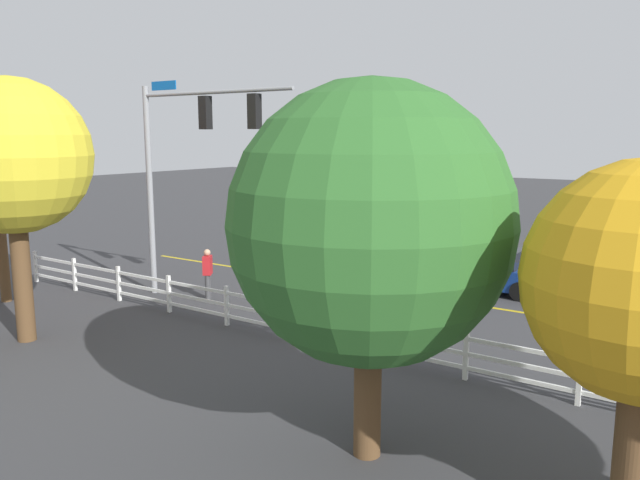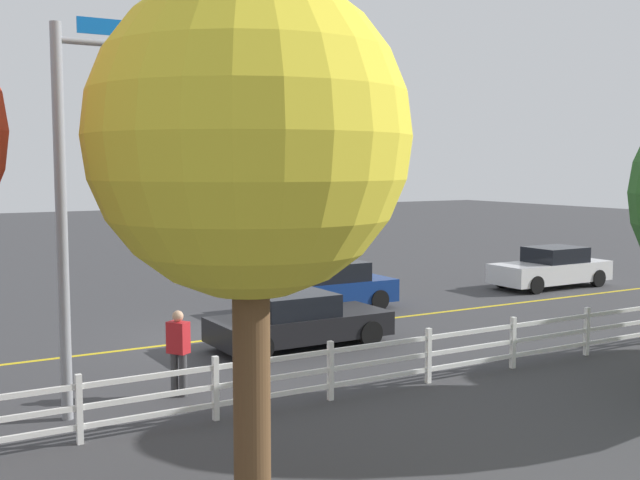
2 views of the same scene
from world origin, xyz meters
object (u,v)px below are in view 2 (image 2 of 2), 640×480
(car_1, at_px, (298,321))
(tree_1, at_px, (250,140))
(car_2, at_px, (551,268))
(car_0, at_px, (324,287))
(pedestrian, at_px, (178,349))

(car_1, relative_size, tree_1, 0.66)
(car_1, height_order, car_2, car_2)
(car_0, height_order, tree_1, tree_1)
(pedestrian, height_order, tree_1, tree_1)
(car_0, xyz_separation_m, car_1, (3.02, 3.88, -0.07))
(car_0, distance_m, tree_1, 15.07)
(car_1, bearing_deg, pedestrian, -148.72)
(pedestrian, bearing_deg, car_2, 167.13)
(car_0, height_order, pedestrian, pedestrian)
(car_2, bearing_deg, car_0, -1.72)
(car_2, height_order, pedestrian, pedestrian)
(car_2, bearing_deg, tree_1, 33.12)
(car_1, xyz_separation_m, tree_1, (5.09, 8.14, 4.16))
(car_0, relative_size, tree_1, 0.68)
(car_0, xyz_separation_m, car_2, (-9.65, 0.21, -0.02))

